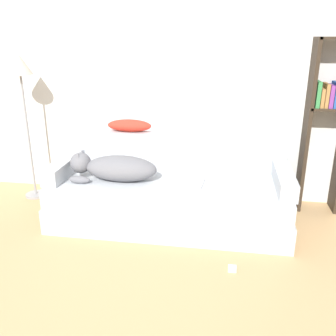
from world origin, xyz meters
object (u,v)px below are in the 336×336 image
(laptop, at_px, (187,182))
(couch, at_px, (170,201))
(power_adapter, at_px, (232,269))
(throw_pillow, at_px, (129,126))
(bookshelf, at_px, (327,117))
(floor_lamp, at_px, (21,79))
(dog, at_px, (114,168))

(laptop, bearing_deg, couch, 163.81)
(power_adapter, bearing_deg, laptop, 122.92)
(couch, bearing_deg, laptop, -20.98)
(throw_pillow, height_order, power_adapter, throw_pillow)
(laptop, height_order, power_adapter, laptop)
(throw_pillow, xyz_separation_m, power_adapter, (1.11, -1.17, -0.83))
(bookshelf, distance_m, floor_lamp, 3.10)
(throw_pillow, bearing_deg, power_adapter, -46.61)
(dog, distance_m, power_adapter, 1.41)
(couch, relative_size, throw_pillow, 4.82)
(floor_lamp, relative_size, power_adapter, 24.40)
(dog, height_order, throw_pillow, throw_pillow)
(dog, bearing_deg, couch, 10.86)
(throw_pillow, distance_m, power_adapter, 1.82)
(bookshelf, bearing_deg, power_adapter, -123.84)
(throw_pillow, bearing_deg, laptop, -36.41)
(dog, xyz_separation_m, floor_lamp, (-1.09, 0.45, 0.75))
(couch, bearing_deg, dog, -169.14)
(laptop, bearing_deg, dog, -172.63)
(throw_pillow, xyz_separation_m, bookshelf, (1.97, 0.11, 0.13))
(couch, height_order, throw_pillow, throw_pillow)
(laptop, bearing_deg, throw_pillow, 148.38)
(couch, distance_m, floor_lamp, 1.98)
(couch, xyz_separation_m, throw_pillow, (-0.49, 0.43, 0.63))
(laptop, xyz_separation_m, floor_lamp, (-1.78, 0.42, 0.87))
(throw_pillow, relative_size, floor_lamp, 0.30)
(couch, xyz_separation_m, bookshelf, (1.48, 0.54, 0.77))
(power_adapter, bearing_deg, floor_lamp, 153.63)
(laptop, height_order, floor_lamp, floor_lamp)
(power_adapter, bearing_deg, bookshelf, 56.16)
(throw_pillow, relative_size, bookshelf, 0.27)
(throw_pillow, bearing_deg, dog, -92.10)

